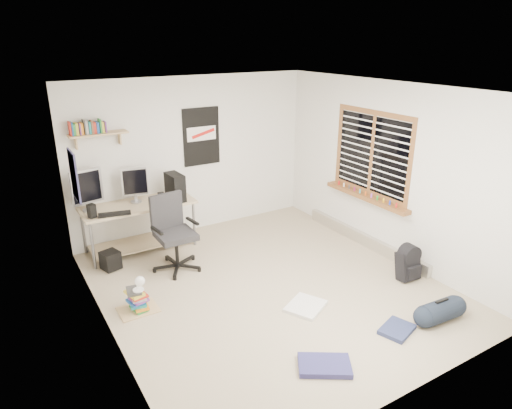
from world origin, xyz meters
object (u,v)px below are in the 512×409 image
desk (140,227)px  backpack (408,265)px  duffel_bag (440,310)px  office_chair (176,236)px  book_stack (137,299)px

desk → backpack: size_ratio=4.23×
desk → backpack: bearing=-35.1°
backpack → duffel_bag: (-0.43, -0.86, -0.06)m
office_chair → duffel_bag: 3.44m
desk → office_chair: size_ratio=1.54×
backpack → duffel_bag: 0.97m
office_chair → book_stack: 1.13m
desk → duffel_bag: size_ratio=3.31×
backpack → book_stack: (-3.31, 1.13, -0.05)m
backpack → book_stack: backpack is taller
desk → backpack: (2.74, -2.74, -0.16)m
office_chair → book_stack: office_chair is taller
duffel_bag → book_stack: duffel_bag is taller
office_chair → duffel_bag: bearing=-59.5°
backpack → office_chair: bearing=147.9°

